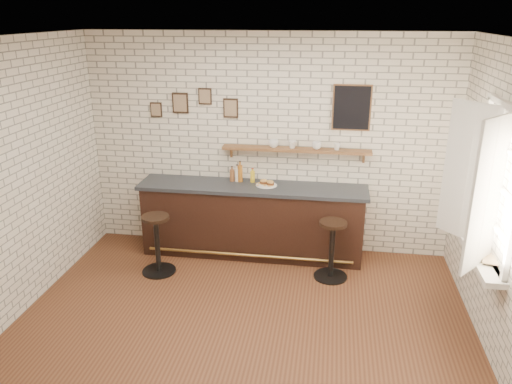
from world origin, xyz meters
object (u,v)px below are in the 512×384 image
bitters_bottle_amber (240,173)px  book_lower (481,259)px  sandwich_plate (266,185)px  bitters_bottle_brown (232,175)px  book_upper (483,258)px  bar_stool_left (157,242)px  shelf_cup_c (317,145)px  shelf_cup_d (337,147)px  shelf_cup_a (274,144)px  bar_counter (252,220)px  bitters_bottle_white (237,175)px  bar_stool_right (332,248)px  condiment_bottle_yellow (253,176)px  ciabatta_sandwich (267,182)px  shelf_cup_b (292,144)px

bitters_bottle_amber → book_lower: bearing=-32.7°
sandwich_plate → bitters_bottle_brown: bitters_bottle_brown is taller
book_upper → bitters_bottle_amber: bearing=165.0°
bar_stool_left → shelf_cup_c: (1.96, 0.93, 1.12)m
shelf_cup_d → sandwich_plate: bearing=169.7°
shelf_cup_a → book_lower: shelf_cup_a is taller
shelf_cup_a → shelf_cup_c: 0.58m
bar_counter → bitters_bottle_brown: 0.68m
bitters_bottle_brown → shelf_cup_c: bearing=2.8°
bitters_bottle_amber → book_upper: bearing=-33.1°
shelf_cup_c → sandwich_plate: bearing=103.7°
book_upper → bar_counter: bearing=165.3°
bar_stool_left → book_upper: (3.67, -0.92, 0.53)m
bitters_bottle_white → book_lower: bearing=-32.3°
bitters_bottle_brown → bitters_bottle_white: 0.07m
bar_stool_right → shelf_cup_c: (-0.27, 0.73, 1.13)m
bitters_bottle_white → bar_stool_right: size_ratio=0.31×
sandwich_plate → shelf_cup_d: bearing=10.5°
condiment_bottle_yellow → ciabatta_sandwich: bearing=-27.7°
bar_counter → bitters_bottle_amber: (-0.19, 0.14, 0.62)m
bar_counter → shelf_cup_a: 1.10m
bitters_bottle_amber → shelf_cup_a: 0.62m
bitters_bottle_white → book_lower: (2.78, -1.76, -0.17)m
bar_counter → bitters_bottle_amber: bitters_bottle_amber is taller
bar_stool_left → shelf_cup_c: bearing=25.2°
bar_stool_right → book_upper: book_upper is taller
shelf_cup_b → bar_stool_right: bearing=-100.1°
bitters_bottle_white → bitters_bottle_amber: bitters_bottle_amber is taller
bar_counter → bitters_bottle_amber: size_ratio=10.52×
bitters_bottle_brown → book_lower: size_ratio=0.94×
bitters_bottle_white → bitters_bottle_amber: bearing=-0.0°
bar_counter → condiment_bottle_yellow: 0.61m
bar_counter → shelf_cup_b: size_ratio=28.62×
book_lower → shelf_cup_c: bearing=116.0°
shelf_cup_b → shelf_cup_c: shelf_cup_b is taller
book_lower → bar_counter: bearing=130.3°
book_lower → book_upper: size_ratio=1.15×
ciabatta_sandwich → book_upper: (2.35, -1.67, -0.10)m
ciabatta_sandwich → shelf_cup_c: bearing=14.9°
bar_stool_left → bar_stool_right: size_ratio=1.02×
shelf_cup_d → book_upper: shelf_cup_d is taller
bitters_bottle_brown → bar_stool_left: 1.37m
book_upper → shelf_cup_a: bearing=159.2°
condiment_bottle_yellow → shelf_cup_c: (0.86, 0.06, 0.45)m
sandwich_plate → ciabatta_sandwich: ciabatta_sandwich is taller
bitters_bottle_white → shelf_cup_d: (1.34, 0.06, 0.43)m
shelf_cup_b → shelf_cup_d: shelf_cup_b is taller
bitters_bottle_white → shelf_cup_c: (1.07, 0.06, 0.44)m
bar_stool_left → shelf_cup_d: bearing=22.5°
bar_counter → shelf_cup_c: size_ratio=24.82×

